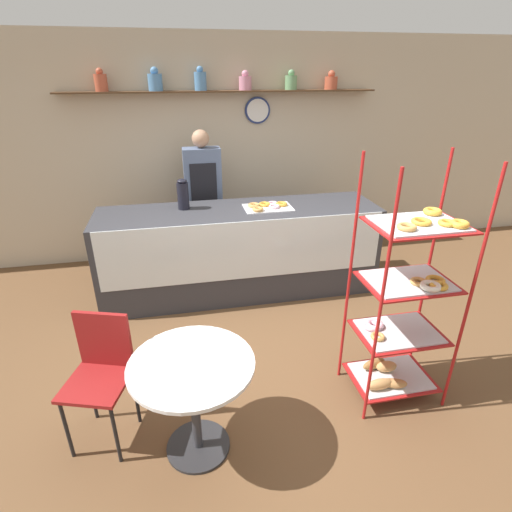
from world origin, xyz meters
The scene contains 9 objects.
ground_plane centered at (0.00, 0.00, 0.00)m, with size 14.00×14.00×0.00m, color brown.
back_wall centered at (0.00, 2.51, 1.37)m, with size 10.00×0.30×2.70m.
display_counter centered at (0.00, 1.34, 0.48)m, with size 2.97×0.78×0.96m.
pastry_rack centered at (0.87, -0.47, 0.73)m, with size 0.66×0.49×1.82m.
person_worker centered at (-0.32, 2.00, 0.92)m, with size 0.42×0.23×1.69m.
cafe_table centered at (-0.63, -0.69, 0.54)m, with size 0.76×0.76×0.71m.
cafe_chair centered at (-1.21, -0.41, 0.56)m, with size 0.48×0.48×0.90m.
coffee_carafe centered at (-0.57, 1.47, 1.12)m, with size 0.12×0.12×0.32m.
donut_tray_counter centered at (0.30, 1.32, 0.98)m, with size 0.50×0.33×0.05m.
Camera 1 is at (-0.63, -2.61, 2.29)m, focal length 28.00 mm.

